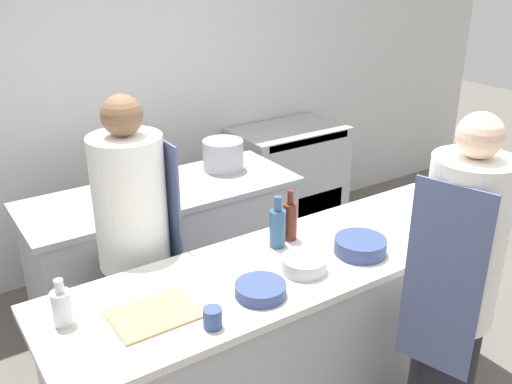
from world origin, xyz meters
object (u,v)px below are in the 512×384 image
(chef_at_prep_near, at_px, (453,302))
(bottle_vinegar, at_px, (470,201))
(bottle_wine, at_px, (290,220))
(bottle_cooking_oil, at_px, (62,306))
(stockpot, at_px, (223,155))
(bowl_mixing_large, at_px, (304,264))
(bottle_olive_oil, at_px, (278,227))
(oven_range, at_px, (287,180))
(bowl_prep_small, at_px, (360,246))
(bowl_ceramic_blue, at_px, (261,290))
(cup, at_px, (213,318))
(chef_at_stove, at_px, (135,252))

(chef_at_prep_near, xyz_separation_m, bottle_vinegar, (0.79, 0.52, 0.12))
(bottle_wine, relative_size, bottle_cooking_oil, 1.33)
(stockpot, bearing_deg, bowl_mixing_large, -105.12)
(bottle_vinegar, bearing_deg, bottle_olive_oil, 165.14)
(oven_range, distance_m, bowl_mixing_large, 2.35)
(stockpot, bearing_deg, oven_range, 26.63)
(chef_at_prep_near, xyz_separation_m, bottle_olive_oil, (-0.39, 0.84, 0.15))
(chef_at_prep_near, xyz_separation_m, bottle_wine, (-0.29, 0.87, 0.15))
(bowl_mixing_large, bearing_deg, stockpot, 74.88)
(oven_range, bearing_deg, bowl_prep_small, -116.69)
(bowl_prep_small, distance_m, bowl_ceramic_blue, 0.65)
(oven_range, relative_size, bottle_cooking_oil, 4.52)
(chef_at_prep_near, distance_m, bottle_wine, 0.92)
(bowl_prep_small, relative_size, cup, 3.01)
(bowl_mixing_large, xyz_separation_m, cup, (-0.60, -0.14, 0.01))
(oven_range, distance_m, chef_at_prep_near, 2.64)
(cup, height_order, stockpot, stockpot)
(oven_range, distance_m, chef_at_stove, 2.23)
(bowl_mixing_large, bearing_deg, bottle_olive_oil, 82.06)
(bottle_vinegar, distance_m, bottle_wine, 1.13)
(bowl_mixing_large, height_order, cup, cup)
(chef_at_prep_near, bearing_deg, bottle_cooking_oil, 46.42)
(oven_range, xyz_separation_m, bottle_wine, (-1.17, -1.58, 0.57))
(chef_at_stove, relative_size, bottle_cooking_oil, 8.13)
(chef_at_prep_near, distance_m, bottle_olive_oil, 0.93)
(chef_at_stove, xyz_separation_m, stockpot, (0.96, 0.67, 0.17))
(bottle_wine, height_order, bowl_mixing_large, bottle_wine)
(chef_at_stove, distance_m, bottle_wine, 0.86)
(bottle_olive_oil, xyz_separation_m, bottle_vinegar, (1.18, -0.31, -0.03))
(bowl_ceramic_blue, bearing_deg, stockpot, 65.31)
(bottle_vinegar, relative_size, cup, 2.43)
(bowl_prep_small, height_order, bowl_ceramic_blue, bowl_prep_small)
(bottle_olive_oil, xyz_separation_m, bottle_cooking_oil, (-1.14, -0.06, -0.03))
(bowl_mixing_large, bearing_deg, bottle_vinegar, -1.57)
(chef_at_prep_near, height_order, bottle_olive_oil, chef_at_prep_near)
(bowl_prep_small, bearing_deg, bowl_mixing_large, 176.74)
(bottle_cooking_oil, relative_size, stockpot, 0.74)
(oven_range, height_order, bottle_cooking_oil, bottle_cooking_oil)
(chef_at_prep_near, height_order, bottle_vinegar, chef_at_prep_near)
(stockpot, bearing_deg, bowl_prep_small, -91.25)
(chef_at_stove, bearing_deg, bowl_prep_small, 49.82)
(bottle_olive_oil, xyz_separation_m, bottle_wine, (0.10, 0.03, -0.00))
(chef_at_stove, xyz_separation_m, bowl_mixing_large, (0.57, -0.76, 0.11))
(oven_range, relative_size, bottle_wine, 3.40)
(oven_range, relative_size, bottle_vinegar, 4.44)
(bottle_wine, xyz_separation_m, cup, (-0.74, -0.45, -0.07))
(bottle_olive_oil, height_order, stockpot, bottle_olive_oil)
(bottle_olive_oil, height_order, bowl_ceramic_blue, bottle_olive_oil)
(bottle_wine, xyz_separation_m, bottle_cooking_oil, (-1.25, -0.09, -0.03))
(bottle_vinegar, xyz_separation_m, bowl_mixing_large, (-1.22, 0.03, -0.05))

